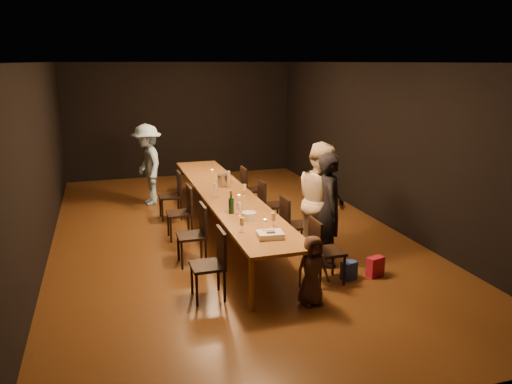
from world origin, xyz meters
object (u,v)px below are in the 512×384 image
object	(u,v)px
chair_right_3	(253,189)
chair_left_0	(207,265)
woman_tan	(321,201)
champagne_bottle	(231,202)
child	(312,270)
chair_left_2	(179,213)
chair_right_1	(296,224)
chair_right_2	(272,205)
birthday_cake	(270,235)
chair_left_1	(191,235)
table	(227,196)
woman_birthday	(330,209)
plate_stack	(249,216)
ice_bucket	(222,180)
chair_right_0	(327,251)
chair_left_3	(170,196)
man_blue	(148,165)

from	to	relation	value
chair_right_3	chair_left_0	world-z (taller)	same
woman_tan	champagne_bottle	size ratio (longest dim) A/B	5.16
child	chair_left_2	bearing A→B (deg)	106.78
chair_right_1	chair_right_3	xyz separation A→B (m)	(0.00, 2.40, 0.00)
chair_right_2	woman_tan	xyz separation A→B (m)	(0.30, -1.49, 0.46)
chair_right_2	birthday_cake	world-z (taller)	chair_right_2
child	chair_right_3	bearing A→B (deg)	77.67
chair_left_1	child	size ratio (longest dim) A/B	1.02
chair_right_2	woman_tan	bearing A→B (deg)	11.39
chair_left_1	table	bearing A→B (deg)	-35.31
chair_right_2	woman_birthday	bearing A→B (deg)	9.43
chair_right_1	plate_stack	bearing A→B (deg)	-66.37
chair_left_0	woman_birthday	bearing A→B (deg)	-73.45
chair_right_1	woman_birthday	world-z (taller)	woman_birthday
table	woman_tan	xyz separation A→B (m)	(1.15, -1.49, 0.22)
chair_right_2	chair_left_0	distance (m)	2.94
child	plate_stack	bearing A→B (deg)	101.86
birthday_cake	ice_bucket	bearing A→B (deg)	95.10
chair_left_1	plate_stack	xyz separation A→B (m)	(0.80, -0.39, 0.34)
chair_right_1	chair_left_1	bearing A→B (deg)	-90.00
woman_birthday	chair_left_0	bearing A→B (deg)	125.29
chair_right_0	woman_tan	distance (m)	1.06
woman_tan	chair_left_1	bearing A→B (deg)	84.46
woman_tan	champagne_bottle	bearing A→B (deg)	80.70
chair_right_2	chair_left_2	world-z (taller)	same
birthday_cake	champagne_bottle	world-z (taller)	champagne_bottle
table	chair_left_3	xyz separation A→B (m)	(-0.85, 1.20, -0.24)
chair_right_3	man_blue	xyz separation A→B (m)	(-2.00, 1.19, 0.40)
chair_left_3	ice_bucket	size ratio (longest dim) A/B	4.47
table	plate_stack	distance (m)	1.60
table	man_blue	size ratio (longest dim) A/B	3.46
woman_birthday	plate_stack	size ratio (longest dim) A/B	8.16
chair_right_2	champagne_bottle	world-z (taller)	champagne_bottle
man_blue	woman_birthday	bearing A→B (deg)	20.23
woman_birthday	ice_bucket	world-z (taller)	woman_birthday
chair_left_0	plate_stack	world-z (taller)	chair_left_0
chair_right_3	woman_birthday	size ratio (longest dim) A/B	0.54
chair_left_0	man_blue	bearing A→B (deg)	3.58
table	man_blue	world-z (taller)	man_blue
table	ice_bucket	distance (m)	0.58
chair_left_3	child	xyz separation A→B (m)	(1.23, -4.15, -0.01)
table	chair_right_0	size ratio (longest dim) A/B	6.45
chair_right_3	champagne_bottle	world-z (taller)	champagne_bottle
chair_right_0	chair_left_0	world-z (taller)	same
ice_bucket	woman_tan	bearing A→B (deg)	-61.92
chair_left_1	ice_bucket	xyz separation A→B (m)	(0.91, 1.75, 0.39)
chair_right_0	chair_right_3	world-z (taller)	same
chair_right_3	man_blue	world-z (taller)	man_blue
birthday_cake	chair_right_0	bearing A→B (deg)	6.07
chair_right_1	woman_tan	bearing A→B (deg)	46.00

